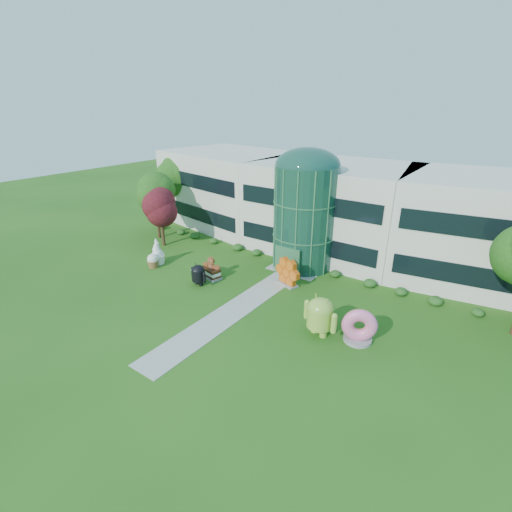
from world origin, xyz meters
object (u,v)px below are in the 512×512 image
Objects in this scene: android_green at (320,314)px; donut at (359,325)px; android_black at (198,273)px; gingerbread at (211,267)px.

android_green is 1.32× the size of donut.
android_black is at bearing -169.35° from android_green.
android_green is at bearing -11.77° from gingerbread.
android_black reaches higher than gingerbread.
donut is 1.14× the size of gingerbread.
android_green is 12.62m from gingerbread.
donut is (14.73, 0.24, 0.14)m from android_black.
android_green is 1.51× the size of gingerbread.
donut is at bearing 32.06° from android_green.
android_black is at bearing 156.72° from donut.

